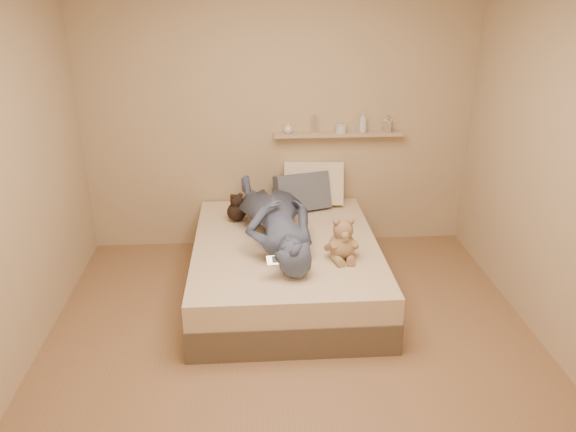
{
  "coord_description": "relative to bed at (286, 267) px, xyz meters",
  "views": [
    {
      "loc": [
        -0.26,
        -3.18,
        2.44
      ],
      "look_at": [
        0.0,
        0.65,
        0.8
      ],
      "focal_mm": 35.0,
      "sensor_mm": 36.0,
      "label": 1
    }
  ],
  "objects": [
    {
      "name": "room",
      "position": [
        0.0,
        -0.93,
        1.08
      ],
      "size": [
        3.8,
        3.8,
        3.8
      ],
      "color": "#866145",
      "rests_on": "ground"
    },
    {
      "name": "bed",
      "position": [
        0.0,
        0.0,
        0.0
      ],
      "size": [
        1.5,
        1.9,
        0.45
      ],
      "color": "brown",
      "rests_on": "floor"
    },
    {
      "name": "game_console",
      "position": [
        -0.09,
        -0.59,
        0.37
      ],
      "size": [
        0.18,
        0.09,
        0.06
      ],
      "color": "silver",
      "rests_on": "bed"
    },
    {
      "name": "teddy_bear",
      "position": [
        0.41,
        -0.32,
        0.37
      ],
      "size": [
        0.28,
        0.27,
        0.34
      ],
      "color": "#A48259",
      "rests_on": "bed"
    },
    {
      "name": "dark_plush",
      "position": [
        -0.4,
        0.46,
        0.34
      ],
      "size": [
        0.17,
        0.17,
        0.26
      ],
      "color": "black",
      "rests_on": "bed"
    },
    {
      "name": "pillow_cream",
      "position": [
        0.32,
        0.83,
        0.43
      ],
      "size": [
        0.57,
        0.32,
        0.43
      ],
      "primitive_type": "cube",
      "rotation": [
        -0.32,
        0.0,
        -0.07
      ],
      "color": "beige",
      "rests_on": "bed"
    },
    {
      "name": "pillow_grey",
      "position": [
        0.2,
        0.69,
        0.4
      ],
      "size": [
        0.55,
        0.38,
        0.37
      ],
      "primitive_type": "cube",
      "rotation": [
        -0.31,
        0.0,
        0.31
      ],
      "color": "#565868",
      "rests_on": "bed"
    },
    {
      "name": "person",
      "position": [
        -0.08,
        0.08,
        0.41
      ],
      "size": [
        0.78,
        1.62,
        0.37
      ],
      "primitive_type": "imported",
      "rotation": [
        0.0,
        0.0,
        3.28
      ],
      "color": "#414B67",
      "rests_on": "bed"
    },
    {
      "name": "wall_shelf",
      "position": [
        0.55,
        0.91,
        0.88
      ],
      "size": [
        1.2,
        0.12,
        0.03
      ],
      "primitive_type": "cube",
      "color": "tan",
      "rests_on": "wall_back"
    },
    {
      "name": "shelf_bottles",
      "position": [
        0.61,
        0.91,
        0.96
      ],
      "size": [
        1.02,
        0.1,
        0.19
      ],
      "color": "silver",
      "rests_on": "wall_shelf"
    }
  ]
}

